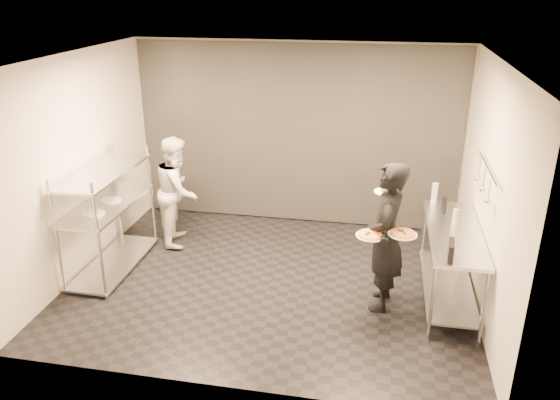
% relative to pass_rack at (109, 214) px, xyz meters
% --- Properties ---
extents(room_shell, '(5.00, 4.00, 2.80)m').
position_rel_pass_rack_xyz_m(room_shell, '(2.15, 1.18, 0.63)').
color(room_shell, black).
rests_on(room_shell, ground).
extents(pass_rack, '(0.60, 1.60, 1.50)m').
position_rel_pass_rack_xyz_m(pass_rack, '(0.00, 0.00, 0.00)').
color(pass_rack, '#ACAEB3').
rests_on(pass_rack, ground).
extents(prep_counter, '(0.60, 1.80, 0.92)m').
position_rel_pass_rack_xyz_m(prep_counter, '(4.33, 0.00, -0.14)').
color(prep_counter, '#ACAEB3').
rests_on(prep_counter, ground).
extents(utensil_rail, '(0.07, 1.20, 0.31)m').
position_rel_pass_rack_xyz_m(utensil_rail, '(4.58, 0.00, 0.78)').
color(utensil_rail, '#ACAEB3').
rests_on(utensil_rail, room_shell).
extents(waiter, '(0.47, 0.68, 1.78)m').
position_rel_pass_rack_xyz_m(waiter, '(3.55, -0.27, 0.12)').
color(waiter, black).
rests_on(waiter, ground).
extents(chef, '(0.75, 0.88, 1.58)m').
position_rel_pass_rack_xyz_m(chef, '(0.60, 0.92, 0.02)').
color(chef, silver).
rests_on(chef, ground).
extents(pizza_plate_near, '(0.32, 0.32, 0.05)m').
position_rel_pass_rack_xyz_m(pizza_plate_near, '(3.38, -0.51, 0.25)').
color(pizza_plate_near, white).
rests_on(pizza_plate_near, waiter).
extents(pizza_plate_far, '(0.32, 0.32, 0.05)m').
position_rel_pass_rack_xyz_m(pizza_plate_far, '(3.72, -0.46, 0.27)').
color(pizza_plate_far, white).
rests_on(pizza_plate_far, waiter).
extents(salad_plate, '(0.26, 0.26, 0.07)m').
position_rel_pass_rack_xyz_m(salad_plate, '(3.51, 0.03, 0.58)').
color(salad_plate, white).
rests_on(salad_plate, waiter).
extents(pos_monitor, '(0.08, 0.26, 0.19)m').
position_rel_pass_rack_xyz_m(pos_monitor, '(4.21, -0.72, 0.25)').
color(pos_monitor, black).
rests_on(pos_monitor, prep_counter).
extents(bottle_green, '(0.08, 0.08, 0.27)m').
position_rel_pass_rack_xyz_m(bottle_green, '(4.14, 0.80, 0.29)').
color(bottle_green, '#95A396').
rests_on(bottle_green, prep_counter).
extents(bottle_clear, '(0.06, 0.06, 0.19)m').
position_rel_pass_rack_xyz_m(bottle_clear, '(4.34, 0.17, 0.25)').
color(bottle_clear, '#95A396').
rests_on(bottle_clear, prep_counter).
extents(bottle_dark, '(0.07, 0.07, 0.23)m').
position_rel_pass_rack_xyz_m(bottle_dark, '(4.24, 0.48, 0.27)').
color(bottle_dark, black).
rests_on(bottle_dark, prep_counter).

